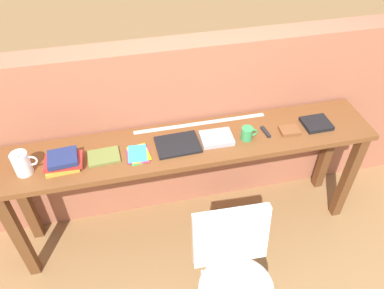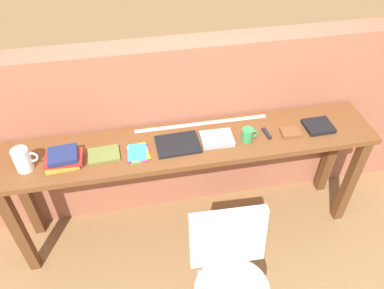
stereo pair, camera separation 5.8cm
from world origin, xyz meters
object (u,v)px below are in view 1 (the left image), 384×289
object	(u,v)px
magazine_cycling	(104,157)
multitool_folded	(266,132)
book_open_centre	(178,145)
chair_white_moulded	(234,270)
book_stack_leftmost	(63,161)
book_repair_rightmost	(316,124)
pitcher_white	(22,163)
mug	(247,133)
pamphlet_pile_colourful	(138,154)
leather_journal_brown	(290,130)

from	to	relation	value
magazine_cycling	multitool_folded	size ratio (longest dim) A/B	1.77
book_open_centre	chair_white_moulded	bearing A→B (deg)	-78.46
magazine_cycling	book_open_centre	bearing A→B (deg)	-1.89
book_stack_leftmost	book_repair_rightmost	distance (m)	1.68
pitcher_white	book_stack_leftmost	xyz separation A→B (m)	(0.23, 0.00, -0.04)
book_stack_leftmost	book_repair_rightmost	bearing A→B (deg)	0.89
mug	pamphlet_pile_colourful	bearing A→B (deg)	-179.95
pamphlet_pile_colourful	mug	xyz separation A→B (m)	(0.72, 0.00, 0.04)
book_repair_rightmost	magazine_cycling	bearing A→B (deg)	179.27
multitool_folded	book_repair_rightmost	world-z (taller)	book_repair_rightmost
multitool_folded	book_repair_rightmost	distance (m)	0.37
pitcher_white	mug	distance (m)	1.40
magazine_cycling	pamphlet_pile_colourful	bearing A→B (deg)	-10.00
book_open_centre	multitool_folded	xyz separation A→B (m)	(0.60, -0.00, -0.00)
pitcher_white	book_repair_rightmost	size ratio (longest dim) A/B	0.99
book_repair_rightmost	multitool_folded	bearing A→B (deg)	179.12
pamphlet_pile_colourful	magazine_cycling	bearing A→B (deg)	172.81
leather_journal_brown	mug	bearing A→B (deg)	-175.45
magazine_cycling	book_open_centre	xyz separation A→B (m)	(0.47, 0.01, -0.00)
book_stack_leftmost	mug	size ratio (longest dim) A/B	2.12
book_stack_leftmost	book_repair_rightmost	xyz separation A→B (m)	(1.68, 0.03, -0.03)
book_repair_rightmost	leather_journal_brown	bearing A→B (deg)	-173.73
mug	leather_journal_brown	bearing A→B (deg)	0.59
mug	pitcher_white	bearing A→B (deg)	-179.98
pamphlet_pile_colourful	leather_journal_brown	xyz separation A→B (m)	(1.02, 0.00, 0.00)
book_stack_leftmost	mug	xyz separation A→B (m)	(1.17, -0.00, 0.00)
book_stack_leftmost	book_open_centre	world-z (taller)	book_stack_leftmost
pitcher_white	book_stack_leftmost	world-z (taller)	pitcher_white
chair_white_moulded	pitcher_white	xyz separation A→B (m)	(-1.12, 0.71, 0.43)
magazine_cycling	multitool_folded	bearing A→B (deg)	-2.63
magazine_cycling	leather_journal_brown	size ratio (longest dim) A/B	1.50
book_open_centre	multitool_folded	distance (m)	0.60
book_stack_leftmost	book_repair_rightmost	size ratio (longest dim) A/B	1.26
pamphlet_pile_colourful	book_open_centre	xyz separation A→B (m)	(0.26, 0.03, 0.00)
leather_journal_brown	pitcher_white	bearing A→B (deg)	-175.92
pitcher_white	book_repair_rightmost	bearing A→B (deg)	0.90
magazine_cycling	leather_journal_brown	distance (m)	1.24
pitcher_white	pamphlet_pile_colourful	world-z (taller)	pitcher_white
chair_white_moulded	book_stack_leftmost	size ratio (longest dim) A/B	3.83
chair_white_moulded	multitool_folded	distance (m)	0.92
magazine_cycling	pamphlet_pile_colourful	size ratio (longest dim) A/B	1.06
book_stack_leftmost	chair_white_moulded	bearing A→B (deg)	-38.54
book_stack_leftmost	multitool_folded	size ratio (longest dim) A/B	2.12
magazine_cycling	pamphlet_pile_colourful	xyz separation A→B (m)	(0.21, -0.03, -0.00)
book_open_centre	mug	xyz separation A→B (m)	(0.46, -0.03, 0.04)
mug	multitool_folded	distance (m)	0.15
pitcher_white	mug	size ratio (longest dim) A/B	1.67
pitcher_white	magazine_cycling	size ratio (longest dim) A/B	0.94
chair_white_moulded	mug	xyz separation A→B (m)	(0.28, 0.71, 0.40)
book_stack_leftmost	book_repair_rightmost	world-z (taller)	book_stack_leftmost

